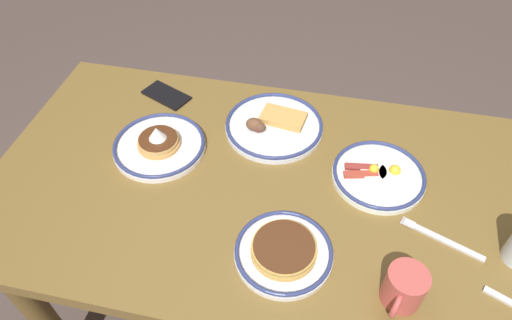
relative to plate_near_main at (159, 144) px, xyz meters
name	(u,v)px	position (x,y,z in m)	size (l,w,h in m)	color
ground_plane	(268,314)	(-0.33, 0.06, -0.76)	(6.00, 6.00, 0.00)	#4E403B
dining_table	(273,211)	(-0.33, 0.06, -0.13)	(1.45, 0.78, 0.75)	brown
plate_near_main	(159,144)	(0.00, 0.00, 0.00)	(0.25, 0.25, 0.08)	white
plate_center_pancakes	(379,175)	(-0.58, -0.02, 0.00)	(0.23, 0.23, 0.04)	white
plate_far_companion	(274,125)	(-0.29, -0.14, 0.00)	(0.27, 0.27, 0.05)	silver
plate_far_side	(284,251)	(-0.38, 0.26, 0.00)	(0.22, 0.22, 0.04)	white
coffee_mug	(404,288)	(-0.63, 0.30, 0.03)	(0.08, 0.11, 0.09)	#BF4C47
cell_phone	(166,95)	(0.06, -0.22, -0.01)	(0.14, 0.07, 0.01)	black
fork_far	(441,239)	(-0.73, 0.14, -0.01)	(0.18, 0.09, 0.01)	silver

